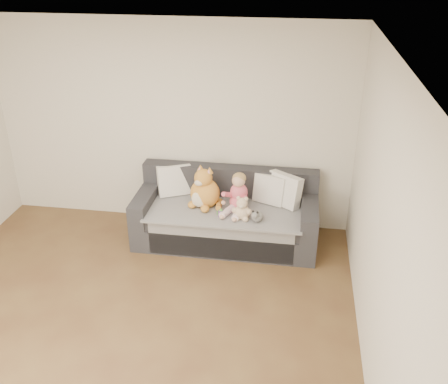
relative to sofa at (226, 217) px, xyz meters
name	(u,v)px	position (x,y,z in m)	size (l,w,h in m)	color
room_shell	(114,204)	(-0.75, -1.64, 0.99)	(5.00, 5.00, 5.00)	brown
sofa	(226,217)	(0.00, 0.00, 0.00)	(2.20, 0.94, 0.85)	#2A2A2F
cushion_left	(174,180)	(-0.69, 0.21, 0.35)	(0.46, 0.35, 0.40)	silver
cushion_right_back	(270,189)	(0.51, 0.16, 0.34)	(0.43, 0.30, 0.37)	silver
cushion_right_front	(284,190)	(0.69, 0.14, 0.36)	(0.46, 0.40, 0.40)	silver
toddler	(238,195)	(0.15, -0.07, 0.36)	(0.32, 0.47, 0.46)	#E5518C
plush_cat	(204,191)	(-0.26, -0.05, 0.36)	(0.41, 0.38, 0.55)	#C1832A
teddy_bear	(242,210)	(0.23, -0.30, 0.28)	(0.23, 0.17, 0.29)	tan
plush_cow	(257,216)	(0.40, -0.33, 0.23)	(0.13, 0.20, 0.16)	white
sippy_cup	(221,212)	(-0.02, -0.29, 0.22)	(0.10, 0.07, 0.11)	#67338D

